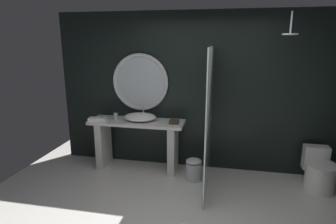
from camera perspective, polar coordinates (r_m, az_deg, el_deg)
name	(u,v)px	position (r m, az deg, el deg)	size (l,w,h in m)	color
back_wall_panel	(198,92)	(4.74, 6.11, 3.99)	(4.80, 0.10, 2.60)	black
vanity_counter	(137,138)	(4.81, -6.21, -5.29)	(1.57, 0.52, 0.84)	silver
vessel_sink	(140,117)	(4.72, -5.66, -1.00)	(0.54, 0.44, 0.22)	white
tumbler_cup	(116,116)	(4.84, -10.49, -0.84)	(0.07, 0.07, 0.11)	silver
tissue_box	(174,122)	(4.52, 1.24, -1.98)	(0.14, 0.13, 0.06)	#3D3323
round_wall_mirror	(140,82)	(4.81, -5.63, 5.99)	(0.97, 0.06, 0.97)	silver
shower_glass_panel	(209,120)	(4.08, 8.21, -1.63)	(0.02, 1.33, 2.05)	silver
rain_shower_head	(290,32)	(4.15, 23.41, 14.53)	(0.20, 0.20, 0.30)	silver
toilet	(319,172)	(4.79, 28.12, -10.62)	(0.44, 0.62, 0.58)	white
waste_bin	(194,169)	(4.52, 5.18, -11.43)	(0.24, 0.24, 0.35)	silver
folded_hand_towel	(97,119)	(4.79, -14.04, -1.46)	(0.28, 0.14, 0.06)	white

